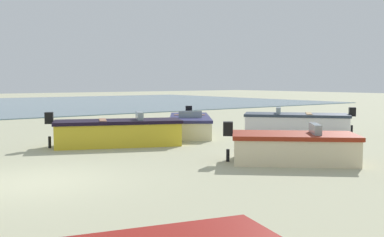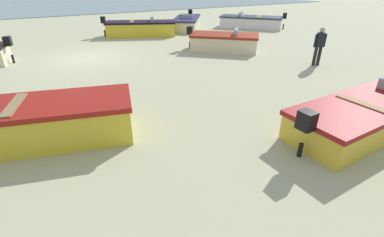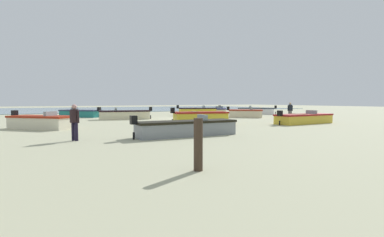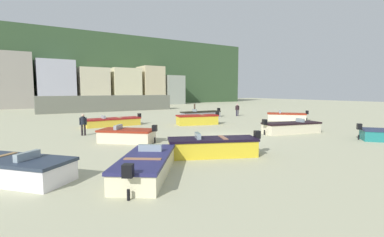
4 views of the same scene
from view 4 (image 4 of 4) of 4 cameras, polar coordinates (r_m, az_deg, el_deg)
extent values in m
plane|color=#B0AF8D|center=(20.02, 7.33, -3.82)|extent=(160.00, 160.00, 0.00)
cube|color=#344F2F|center=(82.38, -23.42, 8.82)|extent=(90.00, 32.00, 16.73)
cube|color=slate|center=(46.92, -16.89, 3.03)|extent=(21.20, 2.40, 2.56)
cube|color=#9C958A|center=(62.06, -33.25, 6.61)|extent=(6.61, 5.51, 10.48)
cube|color=#B3B4C4|center=(62.63, -26.45, 6.46)|extent=(6.97, 6.08, 9.45)
cube|color=beige|center=(63.73, -19.90, 6.14)|extent=(6.09, 6.05, 8.22)
cube|color=beige|center=(65.30, -13.75, 6.38)|extent=(6.28, 5.47, 8.39)
cube|color=#C7B992|center=(67.92, -8.61, 6.76)|extent=(5.10, 6.11, 9.12)
cube|color=#969E91|center=(70.26, -4.36, 5.94)|extent=(4.93, 5.99, 7.09)
cube|color=beige|center=(22.94, 19.97, -1.97)|extent=(4.81, 2.31, 0.74)
cube|color=black|center=(22.88, 20.01, -0.90)|extent=(4.92, 2.41, 0.12)
cube|color=black|center=(21.37, 14.86, -0.71)|extent=(0.34, 0.37, 0.40)
cylinder|color=black|center=(21.47, 14.80, -2.82)|extent=(0.12, 0.12, 0.37)
cube|color=#8C9EA8|center=(23.39, 21.56, -0.32)|extent=(0.37, 0.83, 0.28)
cube|color=gold|center=(14.09, 4.29, -6.18)|extent=(4.58, 3.01, 0.81)
cube|color=black|center=(14.00, 4.30, -4.31)|extent=(4.71, 3.13, 0.12)
cube|color=black|center=(14.68, 13.39, -3.27)|extent=(0.38, 0.40, 0.40)
cylinder|color=black|center=(14.84, 13.32, -6.51)|extent=(0.13, 0.13, 0.41)
cube|color=#8C9EA8|center=(13.82, 1.20, -3.59)|extent=(0.51, 0.85, 0.28)
cube|color=#9A664E|center=(14.12, 6.48, -4.04)|extent=(0.69, 1.18, 0.08)
cube|color=gold|center=(27.10, -16.15, -0.82)|extent=(5.08, 1.66, 0.63)
cube|color=maroon|center=(27.06, -16.17, -0.02)|extent=(5.18, 1.74, 0.12)
cube|color=black|center=(27.96, -10.90, 0.65)|extent=(0.29, 0.33, 0.40)
cylinder|color=black|center=(28.03, -10.87, -0.81)|extent=(0.10, 0.10, 0.32)
cube|color=#8C9EA8|center=(26.80, -17.98, 0.30)|extent=(0.22, 0.92, 0.28)
cube|color=#9D7650|center=(27.25, -14.91, 0.15)|extent=(0.27, 1.30, 0.08)
cube|color=gold|center=(27.08, 1.07, -0.38)|extent=(4.18, 2.48, 0.83)
cube|color=maroon|center=(27.03, 1.07, 0.63)|extent=(4.29, 2.58, 0.12)
cube|color=black|center=(27.75, 5.27, 1.11)|extent=(0.35, 0.38, 0.40)
cylinder|color=black|center=(27.84, 5.26, -0.67)|extent=(0.12, 0.12, 0.42)
cube|color=olive|center=(27.18, 2.05, 0.76)|extent=(0.56, 1.32, 0.08)
cube|color=gray|center=(34.27, 1.84, 0.77)|extent=(5.18, 1.36, 0.66)
cube|color=black|center=(34.24, 1.85, 1.42)|extent=(5.28, 1.44, 0.12)
cube|color=black|center=(35.78, 5.58, 1.87)|extent=(0.29, 0.33, 0.40)
cylinder|color=black|center=(35.83, 5.56, 0.70)|extent=(0.10, 0.10, 0.33)
cube|color=#8C9EA8|center=(33.75, 0.55, 1.70)|extent=(0.22, 0.75, 0.28)
cube|color=black|center=(21.80, 31.45, -1.43)|extent=(0.43, 0.42, 0.40)
cylinder|color=black|center=(21.89, 31.34, -3.36)|extent=(0.14, 0.14, 0.33)
cube|color=beige|center=(32.57, 18.99, 0.24)|extent=(3.92, 3.97, 0.71)
cube|color=maroon|center=(32.54, 19.01, 0.97)|extent=(4.04, 4.10, 0.12)
cube|color=black|center=(32.78, 22.81, 1.18)|extent=(0.42, 0.42, 0.40)
cylinder|color=black|center=(32.85, 22.76, -0.17)|extent=(0.14, 0.14, 0.36)
cube|color=#8C9EA8|center=(32.47, 17.79, 1.35)|extent=(0.82, 0.81, 0.28)
cube|color=beige|center=(11.04, -9.50, -9.96)|extent=(3.93, 4.63, 0.68)
cube|color=navy|center=(10.94, -9.53, -7.93)|extent=(4.05, 4.76, 0.12)
cube|color=black|center=(8.62, -13.19, -10.53)|extent=(0.42, 0.41, 0.40)
cylinder|color=black|center=(8.86, -13.07, -15.22)|extent=(0.14, 0.14, 0.34)
cube|color=#8C9EA8|center=(11.65, -8.69, -6.07)|extent=(0.91, 0.73, 0.28)
cube|color=#9D6A49|center=(10.40, -10.23, -8.39)|extent=(1.27, 0.99, 0.08)
cube|color=beige|center=(18.31, -13.37, -3.69)|extent=(3.61, 3.47, 0.72)
cube|color=maroon|center=(18.25, -13.40, -2.39)|extent=(3.74, 3.59, 0.12)
cube|color=black|center=(17.57, -7.78, -2.00)|extent=(0.42, 0.43, 0.40)
cylinder|color=black|center=(17.70, -7.74, -4.50)|extent=(0.14, 0.14, 0.36)
cube|color=#8C9EA8|center=(18.46, -15.11, -1.71)|extent=(0.80, 0.86, 0.28)
cube|color=white|center=(12.36, -33.44, -9.05)|extent=(4.28, 4.49, 0.73)
cube|color=#283343|center=(12.26, -33.55, -7.13)|extent=(4.41, 4.62, 0.12)
cube|color=#8C9EA8|center=(11.64, -31.05, -6.64)|extent=(0.88, 0.82, 0.28)
cylinder|color=#3D2E24|center=(41.44, 0.54, 2.11)|extent=(0.23, 0.23, 1.34)
cylinder|color=black|center=(36.66, 9.54, 1.14)|extent=(0.20, 0.20, 0.82)
cylinder|color=black|center=(36.70, 9.23, 1.15)|extent=(0.20, 0.20, 0.82)
cylinder|color=black|center=(36.63, 9.40, 2.24)|extent=(0.48, 0.48, 0.58)
cylinder|color=black|center=(36.59, 9.74, 2.17)|extent=(0.13, 0.13, 0.54)
cylinder|color=black|center=(36.68, 9.07, 2.19)|extent=(0.13, 0.13, 0.54)
sphere|color=tan|center=(36.61, 9.41, 2.86)|extent=(0.31, 0.31, 0.22)
cylinder|color=black|center=(22.02, -21.90, -2.24)|extent=(0.18, 0.18, 0.82)
cylinder|color=black|center=(21.99, -21.39, -2.23)|extent=(0.18, 0.18, 0.82)
cylinder|color=black|center=(21.92, -21.71, -0.42)|extent=(0.44, 0.44, 0.58)
cylinder|color=black|center=(21.97, -22.27, -0.54)|extent=(0.12, 0.12, 0.54)
cylinder|color=black|center=(21.89, -21.14, -0.52)|extent=(0.12, 0.12, 0.54)
sphere|color=tan|center=(21.89, -21.75, 0.62)|extent=(0.28, 0.28, 0.22)
camera|label=1|loc=(30.05, -0.53, 3.87)|focal=42.12mm
camera|label=2|loc=(32.49, -5.66, 5.96)|focal=25.51mm
camera|label=3|loc=(48.63, 0.29, 3.96)|focal=27.03mm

